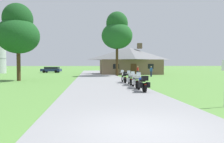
{
  "coord_description": "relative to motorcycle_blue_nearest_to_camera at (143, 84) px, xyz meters",
  "views": [
    {
      "loc": [
        -1.42,
        -5.64,
        1.94
      ],
      "look_at": [
        1.76,
        22.89,
        0.95
      ],
      "focal_mm": 32.46,
      "sensor_mm": 36.0,
      "label": 1
    }
  ],
  "objects": [
    {
      "name": "tree_by_lodge_front",
      "position": [
        0.97,
        20.34,
        6.8
      ],
      "size": [
        5.23,
        5.23,
        10.86
      ],
      "color": "#422D19",
      "rests_on": "ground"
    },
    {
      "name": "motorcycle_blue_nearest_to_camera",
      "position": [
        0.0,
        0.0,
        0.0
      ],
      "size": [
        0.74,
        2.08,
        1.3
      ],
      "rotation": [
        0.0,
        0.0,
        0.03
      ],
      "color": "black",
      "rests_on": "asphalt_driveway"
    },
    {
      "name": "stone_lodge",
      "position": [
        4.51,
        27.29,
        2.2
      ],
      "size": [
        12.52,
        8.26,
        6.34
      ],
      "color": "brown",
      "rests_on": "ground"
    },
    {
      "name": "bystander_blue_shirt_beside_signpost",
      "position": [
        6.13,
        17.67,
        0.34
      ],
      "size": [
        0.36,
        0.5,
        1.69
      ],
      "rotation": [
        0.0,
        0.0,
        5.19
      ],
      "color": "navy",
      "rests_on": "ground"
    },
    {
      "name": "motorcycle_silver_second_in_row",
      "position": [
        0.02,
        2.17,
        0.0
      ],
      "size": [
        0.72,
        2.08,
        1.3
      ],
      "rotation": [
        0.0,
        0.0,
        0.01
      ],
      "color": "black",
      "rests_on": "asphalt_driveway"
    },
    {
      "name": "asphalt_driveway",
      "position": [
        -2.26,
        9.86,
        -0.58
      ],
      "size": [
        6.4,
        80.0,
        0.06
      ],
      "primitive_type": "cube",
      "color": "gray",
      "rests_on": "ground"
    },
    {
      "name": "motorcycle_white_farthest_in_row",
      "position": [
        -0.11,
        6.94,
        0.01
      ],
      "size": [
        0.66,
        2.08,
        1.3
      ],
      "rotation": [
        0.0,
        0.0,
        0.03
      ],
      "color": "black",
      "rests_on": "asphalt_driveway"
    },
    {
      "name": "parked_navy_suv_far_left",
      "position": [
        -12.66,
        35.35,
        0.17
      ],
      "size": [
        4.84,
        2.58,
        1.4
      ],
      "rotation": [
        0.0,
        0.0,
        1.4
      ],
      "color": "navy",
      "rests_on": "ground"
    },
    {
      "name": "motorcycle_green_third_in_row",
      "position": [
        0.06,
        4.53,
        0.0
      ],
      "size": [
        0.77,
        2.08,
        1.3
      ],
      "rotation": [
        0.0,
        0.0,
        -0.05
      ],
      "color": "black",
      "rests_on": "asphalt_driveway"
    },
    {
      "name": "ground_plane",
      "position": [
        -2.26,
        11.86,
        -0.61
      ],
      "size": [
        500.0,
        500.0,
        0.0
      ],
      "primitive_type": "plane",
      "color": "#56893D"
    },
    {
      "name": "tree_left_near",
      "position": [
        -12.08,
        11.39,
        5.31
      ],
      "size": [
        4.92,
        4.92,
        9.16
      ],
      "color": "#422D19",
      "rests_on": "ground"
    },
    {
      "name": "bystander_red_shirt_near_lodge",
      "position": [
        4.66,
        20.71,
        0.34
      ],
      "size": [
        0.39,
        0.46,
        1.69
      ],
      "rotation": [
        0.0,
        0.0,
        4.08
      ],
      "color": "navy",
      "rests_on": "ground"
    }
  ]
}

